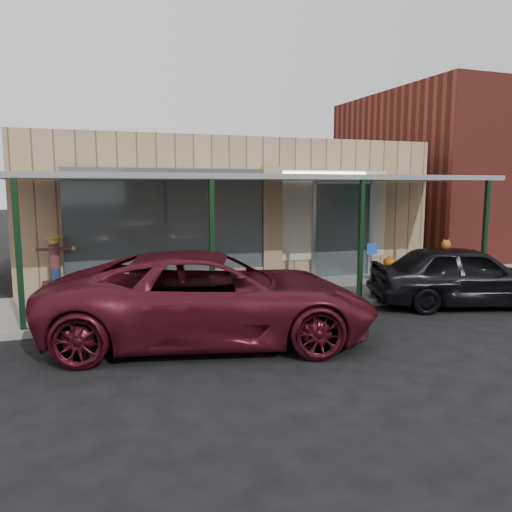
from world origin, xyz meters
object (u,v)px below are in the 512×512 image
object	(u,v)px
handicap_sign	(371,262)
car_maroon	(212,297)
barrel_scarecrow	(56,276)
barrel_pumpkin	(389,272)
parked_sedan	(464,275)

from	to	relation	value
handicap_sign	car_maroon	bearing A→B (deg)	-158.42
barrel_scarecrow	barrel_pumpkin	bearing A→B (deg)	17.20
barrel_scarecrow	handicap_sign	xyz separation A→B (m)	(7.28, -2.39, 0.30)
barrel_pumpkin	barrel_scarecrow	bearing A→B (deg)	174.46
parked_sedan	car_maroon	xyz separation A→B (m)	(-6.31, -0.59, 0.09)
barrel_scarecrow	barrel_pumpkin	size ratio (longest dim) A/B	2.20
barrel_scarecrow	car_maroon	bearing A→B (deg)	-32.73
handicap_sign	parked_sedan	bearing A→B (deg)	-29.91
barrel_scarecrow	handicap_sign	world-z (taller)	barrel_scarecrow
barrel_scarecrow	barrel_pumpkin	xyz separation A→B (m)	(8.86, -0.86, -0.28)
barrel_pumpkin	handicap_sign	size ratio (longest dim) A/B	0.56
barrel_scarecrow	barrel_pumpkin	world-z (taller)	barrel_scarecrow
barrel_pumpkin	car_maroon	xyz separation A→B (m)	(-6.05, -3.22, 0.42)
parked_sedan	car_maroon	bearing A→B (deg)	112.54
barrel_scarecrow	car_maroon	size ratio (longest dim) A/B	0.27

